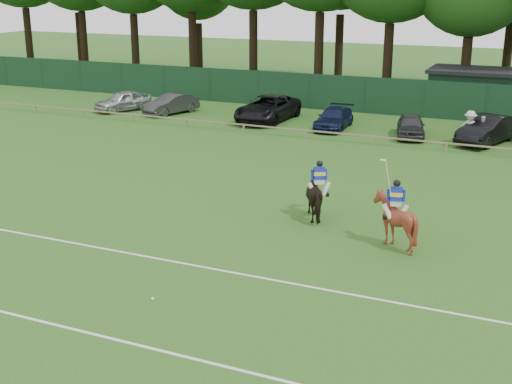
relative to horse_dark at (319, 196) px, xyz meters
The scene contains 19 objects.
ground 5.55m from the horse_dark, 114.10° to the right, with size 160.00×160.00×0.00m, color #1E4C14.
horse_dark is the anchor object (origin of this frame).
horse_chestnut 3.73m from the horse_dark, 27.14° to the right, with size 1.50×1.69×1.86m, color maroon.
sedan_silver 25.55m from the horse_dark, 141.38° to the left, with size 1.65×4.09×1.39m, color #B1B4B6.
sedan_grey 23.09m from the horse_dark, 134.84° to the left, with size 1.42×4.07×1.34m, color #303133.
suv_black 19.16m from the horse_dark, 118.97° to the left, with size 2.70×5.86×1.63m, color black.
sedan_navy 16.86m from the horse_dark, 105.80° to the left, with size 1.77×4.35×1.26m, color #131A3C.
hatch_grey 15.75m from the horse_dark, 89.10° to the left, with size 1.56×3.87×1.32m, color #323134.
estate_black 16.48m from the horse_dark, 74.16° to the left, with size 1.65×4.75×1.56m, color black.
spectator_left 15.65m from the horse_dark, 76.65° to the left, with size 1.22×0.70×1.89m, color beige.
spectator_mid 15.92m from the horse_dark, 74.46° to the left, with size 0.96×0.40×1.64m, color beige.
rider_dark 0.77m from the horse_dark, 59.42° to the right, with size 0.87×0.63×1.41m.
rider_chestnut 3.84m from the horse_dark, 27.30° to the right, with size 0.97×0.50×2.05m.
polo_ball 8.95m from the horse_dark, 103.08° to the right, with size 0.09×0.09×0.09m, color silver.
pitch_lines 8.83m from the horse_dark, 104.75° to the right, with size 60.00×5.10×0.01m.
pitch_rail 13.20m from the horse_dark, 99.77° to the left, with size 62.10×0.10×0.50m.
perimeter_fence 22.12m from the horse_dark, 95.81° to the left, with size 92.08×0.08×2.50m.
utility_shed 25.29m from the horse_dark, 81.44° to the left, with size 8.40×4.40×3.04m.
tree_row 30.01m from the horse_dark, 90.45° to the left, with size 96.00×12.00×21.00m, color #26561C, non-canonical shape.
Camera 1 is at (10.20, -18.76, 8.80)m, focal length 48.00 mm.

